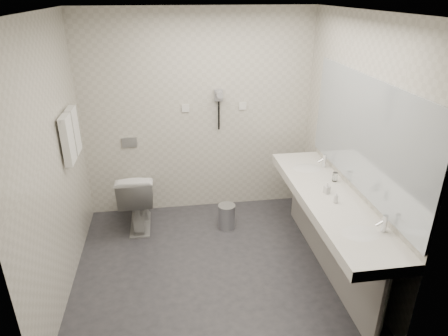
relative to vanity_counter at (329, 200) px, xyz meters
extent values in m
plane|color=#2A292F|center=(-1.12, 0.20, -0.80)|extent=(2.80, 2.80, 0.00)
plane|color=silver|center=(-1.12, 0.20, 1.70)|extent=(2.80, 2.80, 0.00)
plane|color=beige|center=(-1.12, 1.50, 0.45)|extent=(2.80, 0.00, 2.80)
plane|color=beige|center=(-1.12, -1.10, 0.45)|extent=(2.80, 0.00, 2.80)
plane|color=beige|center=(-2.52, 0.20, 0.45)|extent=(0.00, 2.60, 2.60)
plane|color=beige|center=(0.27, 0.20, 0.45)|extent=(0.00, 2.60, 2.60)
cube|color=silver|center=(0.00, 0.00, 0.00)|extent=(0.55, 2.20, 0.10)
cube|color=gray|center=(0.02, 0.00, -0.42)|extent=(0.03, 2.15, 0.75)
cylinder|color=silver|center=(0.05, -1.04, -0.42)|extent=(0.06, 0.06, 0.75)
cylinder|color=silver|center=(0.05, 1.04, -0.42)|extent=(0.06, 0.06, 0.75)
cube|color=#B2BCC6|center=(0.26, 0.00, 0.65)|extent=(0.02, 2.20, 1.05)
ellipsoid|color=silver|center=(0.00, -0.65, 0.04)|extent=(0.40, 0.31, 0.05)
ellipsoid|color=silver|center=(0.00, 0.65, 0.04)|extent=(0.40, 0.31, 0.05)
cylinder|color=silver|center=(0.19, -0.65, 0.12)|extent=(0.04, 0.04, 0.15)
cylinder|color=silver|center=(0.19, 0.65, 0.12)|extent=(0.04, 0.04, 0.15)
imported|color=beige|center=(-0.01, 0.05, 0.11)|extent=(0.07, 0.07, 0.11)
imported|color=beige|center=(0.00, -0.14, 0.10)|extent=(0.05, 0.05, 0.11)
cylinder|color=silver|center=(0.17, 0.29, 0.10)|extent=(0.07, 0.07, 0.10)
imported|color=silver|center=(-1.91, 1.12, -0.43)|extent=(0.42, 0.74, 0.75)
cube|color=#B2B5BA|center=(-1.98, 1.49, 0.15)|extent=(0.18, 0.02, 0.12)
cylinder|color=#B2B5BA|center=(-0.86, 0.90, -0.65)|extent=(0.22, 0.22, 0.29)
cylinder|color=#B2B5BA|center=(-0.86, 0.90, -0.50)|extent=(0.21, 0.21, 0.02)
cylinder|color=silver|center=(-2.47, 0.75, 0.75)|extent=(0.02, 0.62, 0.02)
cube|color=silver|center=(-2.46, 0.61, 0.53)|extent=(0.07, 0.24, 0.48)
cube|color=silver|center=(-2.46, 0.89, 0.53)|extent=(0.07, 0.24, 0.48)
cube|color=gray|center=(-0.88, 1.47, 0.70)|extent=(0.10, 0.04, 0.14)
cylinder|color=gray|center=(-0.88, 1.40, 0.73)|extent=(0.08, 0.14, 0.08)
cylinder|color=black|center=(-0.88, 1.46, 0.45)|extent=(0.02, 0.02, 0.35)
cube|color=silver|center=(-1.27, 1.49, 0.55)|extent=(0.09, 0.02, 0.09)
cube|color=silver|center=(-0.57, 1.49, 0.55)|extent=(0.09, 0.02, 0.09)
camera|label=1|loc=(-1.50, -3.18, 1.86)|focal=31.84mm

